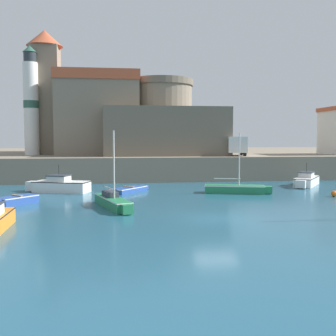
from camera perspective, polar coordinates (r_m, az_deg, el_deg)
name	(u,v)px	position (r m, az deg, el deg)	size (l,w,h in m)	color
ground_plane	(216,218)	(23.62, 6.93, -7.22)	(200.00, 200.00, 0.00)	#235670
quay_seawall	(154,160)	(61.22, -2.01, 1.23)	(120.00, 40.00, 2.65)	gray
sailboat_green_1	(236,189)	(34.18, 9.86, -2.96)	(5.73, 2.70, 5.13)	#237A4C
sailboat_green_2	(113,201)	(27.07, -8.01, -4.79)	(2.69, 5.72, 5.23)	#237A4C
motorboat_white_4	(306,180)	(41.12, 19.44, -1.69)	(4.32, 5.06, 2.30)	white
dinghy_blue_5	(16,200)	(30.08, -21.20, -4.35)	(2.93, 3.10, 0.66)	#284C9E
motorboat_white_6	(59,185)	(35.64, -15.48, -2.43)	(5.77, 3.32, 2.40)	white
dinghy_blue_7	(130,189)	(34.74, -5.57, -3.06)	(3.55, 3.88, 0.50)	#284C9E
mooring_buoy	(334,194)	(34.42, 22.97, -3.45)	(0.49, 0.49, 0.49)	orange
church	(94,113)	(54.24, -10.63, 7.84)	(13.86, 16.84, 15.52)	gray
fortress	(162,127)	(50.62, -0.89, 5.93)	(14.45, 14.45, 9.42)	#685E4F
lighthouse	(31,102)	(50.85, -19.25, 8.99)	(1.80, 1.80, 13.09)	silver
truck_on_quay	(235,145)	(46.46, 9.76, 3.28)	(2.70, 4.55, 2.20)	silver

